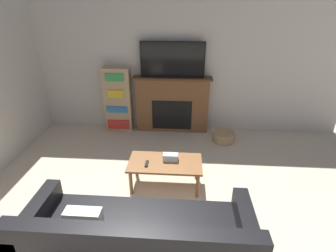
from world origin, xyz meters
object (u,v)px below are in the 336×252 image
fireplace (172,104)px  coffee_table (165,165)px  tv (172,60)px  storage_basket (224,137)px  bookshelf (118,100)px  couch (138,242)px

fireplace → coffee_table: fireplace is taller
tv → storage_basket: tv is taller
fireplace → coffee_table: bearing=-89.8°
fireplace → bookshelf: (-1.14, -0.02, 0.08)m
tv → fireplace: bearing=90.0°
couch → coffee_table: (0.17, 1.31, 0.08)m
fireplace → tv: (0.00, -0.02, 0.93)m
fireplace → couch: size_ratio=0.69×
tv → couch: tv is taller
tv → coffee_table: (0.01, -1.91, -1.15)m
storage_basket → tv: bearing=159.1°
fireplace → couch: (-0.17, -3.24, -0.31)m
tv → coffee_table: bearing=-89.8°
couch → coffee_table: 1.32m
bookshelf → storage_basket: bookshelf is taller
tv → couch: size_ratio=0.54×
fireplace → coffee_table: 1.94m
couch → storage_basket: couch is taller
couch → tv: bearing=87.0°
coffee_table → fireplace: bearing=90.2°
couch → bookshelf: bookshelf is taller
coffee_table → storage_basket: bearing=54.9°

